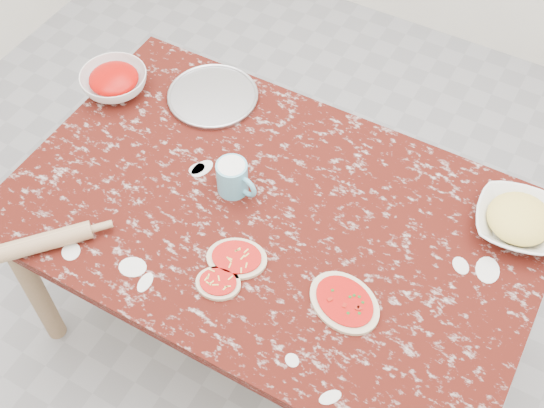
{
  "coord_description": "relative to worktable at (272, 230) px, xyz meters",
  "views": [
    {
      "loc": [
        0.6,
        -1.08,
        2.45
      ],
      "look_at": [
        0.0,
        0.0,
        0.8
      ],
      "focal_mm": 45.8,
      "sensor_mm": 36.0,
      "label": 1
    }
  ],
  "objects": [
    {
      "name": "cheese_bowl",
      "position": [
        0.66,
        0.31,
        0.11
      ],
      "size": [
        0.3,
        0.3,
        0.06
      ],
      "primitive_type": "imported",
      "rotation": [
        0.0,
        0.0,
        0.18
      ],
      "color": "white",
      "rests_on": "worktable"
    },
    {
      "name": "worktable",
      "position": [
        0.0,
        0.0,
        0.0
      ],
      "size": [
        1.6,
        1.0,
        0.75
      ],
      "color": "#3B0E09",
      "rests_on": "ground"
    },
    {
      "name": "pizza_left",
      "position": [
        -0.01,
        -0.19,
        0.09
      ],
      "size": [
        0.21,
        0.19,
        0.02
      ],
      "color": "beige",
      "rests_on": "worktable"
    },
    {
      "name": "flour_mug",
      "position": [
        -0.15,
        0.02,
        0.14
      ],
      "size": [
        0.14,
        0.1,
        0.11
      ],
      "color": "#5CACC6",
      "rests_on": "worktable"
    },
    {
      "name": "pizza_mid",
      "position": [
        -0.01,
        -0.29,
        0.09
      ],
      "size": [
        0.15,
        0.14,
        0.02
      ],
      "color": "beige",
      "rests_on": "worktable"
    },
    {
      "name": "pizza_tray",
      "position": [
        -0.42,
        0.34,
        0.09
      ],
      "size": [
        0.37,
        0.37,
        0.01
      ],
      "primitive_type": "cylinder",
      "rotation": [
        0.0,
        0.0,
        -0.22
      ],
      "color": "#B2B2B7",
      "rests_on": "worktable"
    },
    {
      "name": "pizza_right",
      "position": [
        0.32,
        -0.17,
        0.09
      ],
      "size": [
        0.26,
        0.23,
        0.02
      ],
      "color": "beige",
      "rests_on": "worktable"
    },
    {
      "name": "ground",
      "position": [
        0.0,
        0.0,
        -0.67
      ],
      "size": [
        4.0,
        4.0,
        0.0
      ],
      "primitive_type": "plane",
      "color": "gray"
    },
    {
      "name": "sauce_bowl",
      "position": [
        -0.74,
        0.21,
        0.12
      ],
      "size": [
        0.28,
        0.28,
        0.07
      ],
      "primitive_type": "imported",
      "rotation": [
        0.0,
        0.0,
        -0.26
      ],
      "color": "white",
      "rests_on": "worktable"
    },
    {
      "name": "rolling_pin",
      "position": [
        -0.52,
        -0.43,
        0.11
      ],
      "size": [
        0.22,
        0.24,
        0.05
      ],
      "primitive_type": "cylinder",
      "rotation": [
        0.0,
        1.57,
        0.84
      ],
      "color": "tan",
      "rests_on": "worktable"
    }
  ]
}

